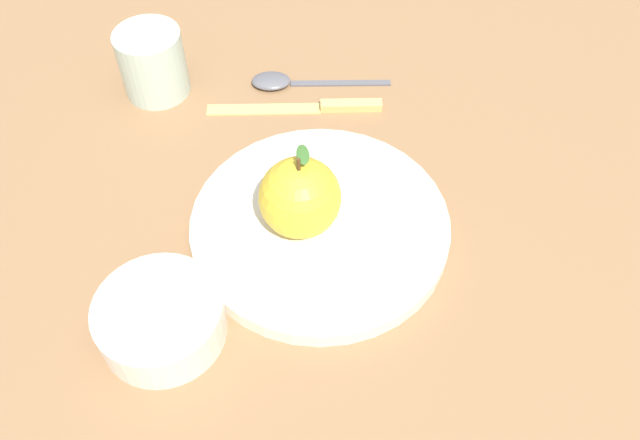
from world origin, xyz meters
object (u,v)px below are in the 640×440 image
(knife, at_px, (311,107))
(dinner_plate, at_px, (320,225))
(cup, at_px, (152,60))
(apple, at_px, (300,198))
(side_bowl, at_px, (160,317))
(spoon, at_px, (287,81))

(knife, bearing_deg, dinner_plate, -153.99)
(cup, bearing_deg, dinner_plate, -115.38)
(cup, bearing_deg, apple, -118.72)
(side_bowl, height_order, cup, cup)
(cup, bearing_deg, spoon, -64.20)
(side_bowl, xyz_separation_m, spoon, (0.36, 0.04, -0.02))
(dinner_plate, xyz_separation_m, knife, (0.17, 0.08, -0.01))
(apple, relative_size, knife, 0.47)
(apple, distance_m, side_bowl, 0.17)
(apple, bearing_deg, side_bowl, 154.51)
(apple, xyz_separation_m, side_bowl, (-0.15, 0.07, -0.03))
(side_bowl, bearing_deg, knife, -1.24)
(apple, xyz_separation_m, spoon, (0.21, 0.11, -0.05))
(apple, distance_m, spoon, 0.24)
(dinner_plate, relative_size, apple, 2.81)
(knife, height_order, spoon, spoon)
(side_bowl, distance_m, spoon, 0.36)
(cup, relative_size, knife, 0.41)
(apple, height_order, cup, apple)
(spoon, bearing_deg, side_bowl, -173.91)
(dinner_plate, height_order, knife, dinner_plate)
(dinner_plate, distance_m, cup, 0.30)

